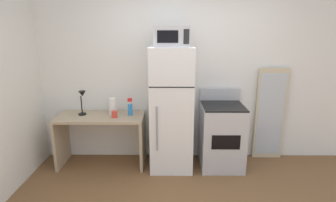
# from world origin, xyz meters

# --- Properties ---
(wall_back_white) EXTENTS (5.00, 0.10, 2.60)m
(wall_back_white) POSITION_xyz_m (0.00, 1.70, 1.30)
(wall_back_white) COLOR white
(wall_back_white) RESTS_ON ground
(desk) EXTENTS (1.23, 0.53, 0.75)m
(desk) POSITION_xyz_m (-1.23, 1.37, 0.53)
(desk) COLOR tan
(desk) RESTS_ON ground
(desk_lamp) EXTENTS (0.14, 0.12, 0.35)m
(desk_lamp) POSITION_xyz_m (-1.48, 1.40, 0.99)
(desk_lamp) COLOR black
(desk_lamp) RESTS_ON desk
(paper_towel_roll) EXTENTS (0.11, 0.11, 0.24)m
(paper_towel_roll) POSITION_xyz_m (-1.06, 1.44, 0.87)
(paper_towel_roll) COLOR white
(paper_towel_roll) RESTS_ON desk
(spray_bottle) EXTENTS (0.06, 0.06, 0.25)m
(spray_bottle) POSITION_xyz_m (-0.80, 1.41, 0.85)
(spray_bottle) COLOR #2D8CEA
(spray_bottle) RESTS_ON desk
(coffee_mug) EXTENTS (0.08, 0.08, 0.09)m
(coffee_mug) POSITION_xyz_m (-1.01, 1.29, 0.80)
(coffee_mug) COLOR #D83F33
(coffee_mug) RESTS_ON desk
(refrigerator) EXTENTS (0.58, 0.63, 1.72)m
(refrigerator) POSITION_xyz_m (-0.22, 1.33, 0.86)
(refrigerator) COLOR white
(refrigerator) RESTS_ON ground
(microwave) EXTENTS (0.46, 0.35, 0.26)m
(microwave) POSITION_xyz_m (-0.22, 1.30, 1.85)
(microwave) COLOR #B7B7BC
(microwave) RESTS_ON refrigerator
(oven_range) EXTENTS (0.59, 0.61, 1.10)m
(oven_range) POSITION_xyz_m (0.51, 1.33, 0.47)
(oven_range) COLOR #B7B7BC
(oven_range) RESTS_ON ground
(leaning_mirror) EXTENTS (0.44, 0.03, 1.40)m
(leaning_mirror) POSITION_xyz_m (1.27, 1.59, 0.70)
(leaning_mirror) COLOR #C6B793
(leaning_mirror) RESTS_ON ground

